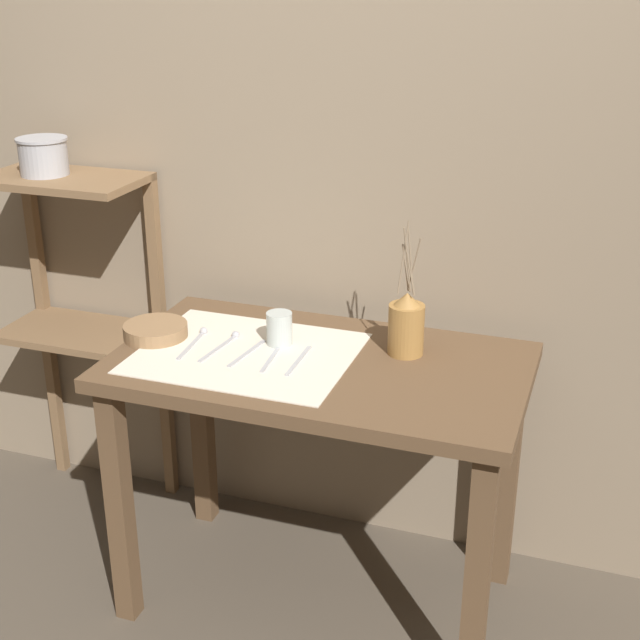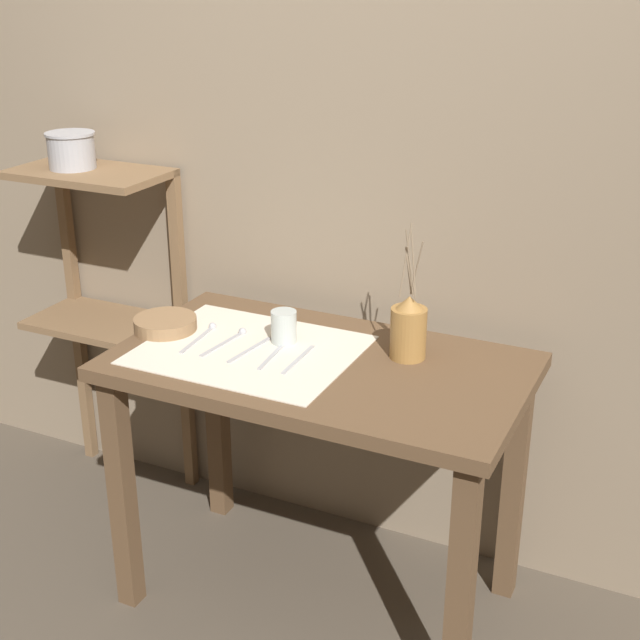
# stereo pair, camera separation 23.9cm
# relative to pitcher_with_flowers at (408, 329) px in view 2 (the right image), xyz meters

# --- Properties ---
(ground_plane) EXTENTS (12.00, 12.00, 0.00)m
(ground_plane) POSITION_rel_pitcher_with_flowers_xyz_m (-0.21, -0.12, -0.88)
(ground_plane) COLOR brown
(stone_wall_back) EXTENTS (7.00, 0.06, 2.40)m
(stone_wall_back) POSITION_rel_pitcher_with_flowers_xyz_m (-0.21, 0.31, 0.32)
(stone_wall_back) COLOR gray
(stone_wall_back) RESTS_ON ground_plane
(wooden_table) EXTENTS (1.14, 0.65, 0.80)m
(wooden_table) POSITION_rel_pitcher_with_flowers_xyz_m (-0.21, -0.12, -0.21)
(wooden_table) COLOR brown
(wooden_table) RESTS_ON ground_plane
(wooden_shelf_unit) EXTENTS (0.50, 0.30, 1.19)m
(wooden_shelf_unit) POSITION_rel_pitcher_with_flowers_xyz_m (-1.15, 0.15, -0.07)
(wooden_shelf_unit) COLOR brown
(wooden_shelf_unit) RESTS_ON ground_plane
(linen_cloth) EXTENTS (0.59, 0.48, 0.00)m
(linen_cloth) POSITION_rel_pitcher_with_flowers_xyz_m (-0.42, -0.15, -0.08)
(linen_cloth) COLOR beige
(linen_cloth) RESTS_ON wooden_table
(pitcher_with_flowers) EXTENTS (0.10, 0.10, 0.38)m
(pitcher_with_flowers) POSITION_rel_pitcher_with_flowers_xyz_m (0.00, 0.00, 0.00)
(pitcher_with_flowers) COLOR olive
(pitcher_with_flowers) RESTS_ON wooden_table
(wooden_bowl) EXTENTS (0.19, 0.19, 0.04)m
(wooden_bowl) POSITION_rel_pitcher_with_flowers_xyz_m (-0.71, -0.13, -0.06)
(wooden_bowl) COLOR #8E6B47
(wooden_bowl) RESTS_ON wooden_table
(glass_tumbler_near) EXTENTS (0.07, 0.07, 0.09)m
(glass_tumbler_near) POSITION_rel_pitcher_with_flowers_xyz_m (-0.35, -0.06, -0.03)
(glass_tumbler_near) COLOR #B7C1BC
(glass_tumbler_near) RESTS_ON wooden_table
(spoon_outer) EXTENTS (0.03, 0.21, 0.02)m
(spoon_outer) POSITION_rel_pitcher_with_flowers_xyz_m (-0.59, -0.10, -0.08)
(spoon_outer) COLOR #A8A8AD
(spoon_outer) RESTS_ON wooden_table
(spoon_inner) EXTENTS (0.04, 0.21, 0.02)m
(spoon_inner) POSITION_rel_pitcher_with_flowers_xyz_m (-0.50, -0.10, -0.08)
(spoon_inner) COLOR #A8A8AD
(spoon_inner) RESTS_ON wooden_table
(fork_outer) EXTENTS (0.04, 0.19, 0.00)m
(fork_outer) POSITION_rel_pitcher_with_flowers_xyz_m (-0.41, -0.15, -0.08)
(fork_outer) COLOR #A8A8AD
(fork_outer) RESTS_ON wooden_table
(fork_inner) EXTENTS (0.03, 0.20, 0.00)m
(fork_inner) POSITION_rel_pitcher_with_flowers_xyz_m (-0.34, -0.16, -0.08)
(fork_inner) COLOR #A8A8AD
(fork_inner) RESTS_ON wooden_table
(knife_center) EXTENTS (0.02, 0.20, 0.00)m
(knife_center) POSITION_rel_pitcher_with_flowers_xyz_m (-0.26, -0.15, -0.08)
(knife_center) COLOR #A8A8AD
(knife_center) RESTS_ON wooden_table
(metal_pot_large) EXTENTS (0.16, 0.16, 0.12)m
(metal_pot_large) POSITION_rel_pitcher_with_flowers_xyz_m (-1.21, 0.11, 0.37)
(metal_pot_large) COLOR #A8A8AD
(metal_pot_large) RESTS_ON wooden_shelf_unit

